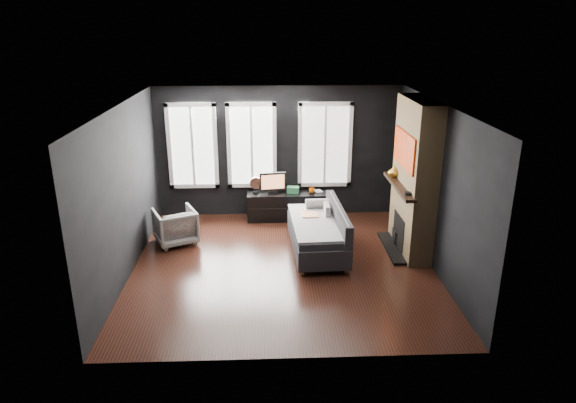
{
  "coord_description": "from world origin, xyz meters",
  "views": [
    {
      "loc": [
        -0.24,
        -7.78,
        3.93
      ],
      "look_at": [
        0.1,
        0.3,
        1.05
      ],
      "focal_mm": 32.0,
      "sensor_mm": 36.0,
      "label": 1
    }
  ],
  "objects_px": {
    "media_console": "(287,205)",
    "mug": "(312,190)",
    "mantel_vase": "(394,171)",
    "book": "(315,187)",
    "armchair": "(175,224)",
    "sofa": "(317,230)",
    "monitor": "(273,182)"
  },
  "relations": [
    {
      "from": "monitor",
      "to": "mug",
      "type": "bearing_deg",
      "value": -10.25
    },
    {
      "from": "armchair",
      "to": "sofa",
      "type": "bearing_deg",
      "value": 144.67
    },
    {
      "from": "sofa",
      "to": "book",
      "type": "height_order",
      "value": "sofa"
    },
    {
      "from": "mug",
      "to": "media_console",
      "type": "bearing_deg",
      "value": 177.88
    },
    {
      "from": "media_console",
      "to": "mug",
      "type": "height_order",
      "value": "mug"
    },
    {
      "from": "media_console",
      "to": "mug",
      "type": "bearing_deg",
      "value": -2.41
    },
    {
      "from": "book",
      "to": "mug",
      "type": "bearing_deg",
      "value": -146.29
    },
    {
      "from": "armchair",
      "to": "monitor",
      "type": "distance_m",
      "value": 2.19
    },
    {
      "from": "sofa",
      "to": "media_console",
      "type": "relative_size",
      "value": 1.19
    },
    {
      "from": "sofa",
      "to": "book",
      "type": "distance_m",
      "value": 1.7
    },
    {
      "from": "mug",
      "to": "mantel_vase",
      "type": "distance_m",
      "value": 1.92
    },
    {
      "from": "armchair",
      "to": "media_console",
      "type": "relative_size",
      "value": 0.44
    },
    {
      "from": "book",
      "to": "mantel_vase",
      "type": "bearing_deg",
      "value": -42.05
    },
    {
      "from": "media_console",
      "to": "mantel_vase",
      "type": "height_order",
      "value": "mantel_vase"
    },
    {
      "from": "armchair",
      "to": "media_console",
      "type": "bearing_deg",
      "value": -175.86
    },
    {
      "from": "sofa",
      "to": "armchair",
      "type": "distance_m",
      "value": 2.63
    },
    {
      "from": "monitor",
      "to": "book",
      "type": "xyz_separation_m",
      "value": [
        0.87,
        0.04,
        -0.15
      ]
    },
    {
      "from": "sofa",
      "to": "media_console",
      "type": "xyz_separation_m",
      "value": [
        -0.46,
        1.65,
        -0.14
      ]
    },
    {
      "from": "mug",
      "to": "book",
      "type": "bearing_deg",
      "value": 33.71
    },
    {
      "from": "sofa",
      "to": "mug",
      "type": "distance_m",
      "value": 1.64
    },
    {
      "from": "mug",
      "to": "armchair",
      "type": "bearing_deg",
      "value": -156.61
    },
    {
      "from": "sofa",
      "to": "media_console",
      "type": "height_order",
      "value": "sofa"
    },
    {
      "from": "media_console",
      "to": "mantel_vase",
      "type": "bearing_deg",
      "value": -31.84
    },
    {
      "from": "sofa",
      "to": "book",
      "type": "relative_size",
      "value": 9.86
    },
    {
      "from": "monitor",
      "to": "mug",
      "type": "xyz_separation_m",
      "value": [
        0.8,
        -0.0,
        -0.18
      ]
    },
    {
      "from": "monitor",
      "to": "mantel_vase",
      "type": "relative_size",
      "value": 2.57
    },
    {
      "from": "media_console",
      "to": "book",
      "type": "distance_m",
      "value": 0.69
    },
    {
      "from": "armchair",
      "to": "monitor",
      "type": "xyz_separation_m",
      "value": [
        1.82,
        1.14,
        0.45
      ]
    },
    {
      "from": "armchair",
      "to": "book",
      "type": "relative_size",
      "value": 3.65
    },
    {
      "from": "monitor",
      "to": "mantel_vase",
      "type": "distance_m",
      "value": 2.52
    },
    {
      "from": "media_console",
      "to": "book",
      "type": "bearing_deg",
      "value": 2.32
    },
    {
      "from": "mug",
      "to": "monitor",
      "type": "bearing_deg",
      "value": 179.7
    }
  ]
}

